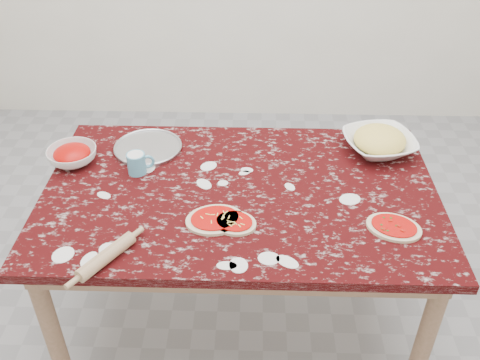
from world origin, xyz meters
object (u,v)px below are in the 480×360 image
Objects in this scene: cheese_bowl at (379,144)px; flour_mug at (137,163)px; worktable at (240,206)px; rolling_pin at (106,256)px; sauce_bowl at (72,156)px; pizza_tray at (148,148)px.

flour_mug is at bearing -169.34° from cheese_bowl.
worktable is 0.62m from rolling_pin.
flour_mug reaches higher than cheese_bowl.
cheese_bowl reaches higher than sauce_bowl.
worktable is at bearing -13.79° from sauce_bowl.
rolling_pin is at bearing -145.34° from cheese_bowl.
worktable is 0.47m from flour_mug.
pizza_tray is at bearing 86.87° from flour_mug.
flour_mug reaches higher than rolling_pin.
pizza_tray is 2.60× the size of flour_mug.
pizza_tray is 0.97× the size of cheese_bowl.
cheese_bowl reaches higher than rolling_pin.
flour_mug reaches higher than sauce_bowl.
worktable is 5.21× the size of cheese_bowl.
pizza_tray is at bearing -179.19° from cheese_bowl.
cheese_bowl is 2.67× the size of flour_mug.
pizza_tray is 0.72m from rolling_pin.
cheese_bowl is at bearing 5.54° from sauce_bowl.
cheese_bowl is 1.07m from flour_mug.
cheese_bowl is at bearing 26.87° from worktable.
pizza_tray reaches higher than worktable.
flour_mug is at bearing -93.13° from pizza_tray.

